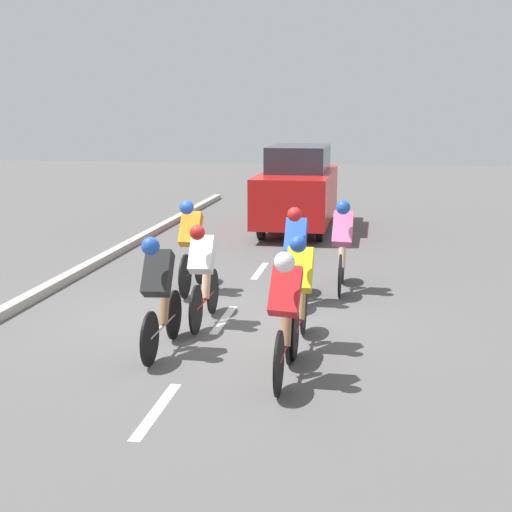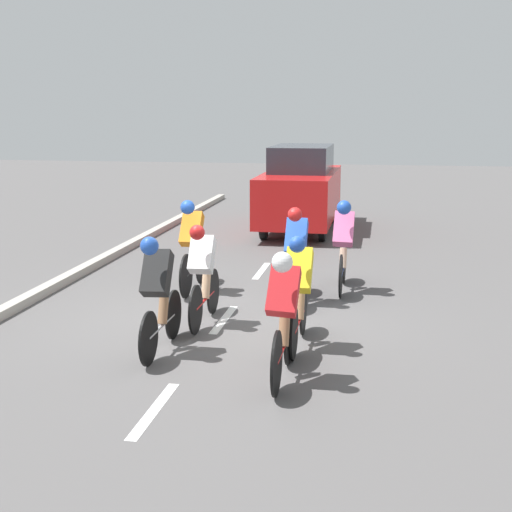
# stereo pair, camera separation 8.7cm
# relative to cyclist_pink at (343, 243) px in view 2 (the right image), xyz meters

# --- Properties ---
(ground_plane) EXTENTS (60.00, 60.00, 0.00)m
(ground_plane) POSITION_rel_cyclist_pink_xyz_m (1.58, 1.95, -0.81)
(ground_plane) COLOR #565454
(lane_stripe_near) EXTENTS (0.12, 1.40, 0.01)m
(lane_stripe_near) POSITION_rel_cyclist_pink_xyz_m (1.58, 5.15, -0.81)
(lane_stripe_near) COLOR white
(lane_stripe_near) RESTS_ON ground
(lane_stripe_mid) EXTENTS (0.12, 1.40, 0.01)m
(lane_stripe_mid) POSITION_rel_cyclist_pink_xyz_m (1.58, 1.95, -0.81)
(lane_stripe_mid) COLOR white
(lane_stripe_mid) RESTS_ON ground
(lane_stripe_far) EXTENTS (0.12, 1.40, 0.01)m
(lane_stripe_far) POSITION_rel_cyclist_pink_xyz_m (1.58, -1.25, -0.81)
(lane_stripe_far) COLOR white
(lane_stripe_far) RESTS_ON ground
(curb) EXTENTS (0.20, 27.79, 0.14)m
(curb) POSITION_rel_cyclist_pink_xyz_m (4.78, 1.95, -0.74)
(curb) COLOR #A8A399
(curb) RESTS_ON ground
(cyclist_pink) EXTENTS (0.34, 1.69, 1.55)m
(cyclist_pink) POSITION_rel_cyclist_pink_xyz_m (0.00, 0.00, 0.00)
(cyclist_pink) COLOR black
(cyclist_pink) RESTS_ON ground
(cyclist_red) EXTENTS (0.35, 1.68, 1.51)m
(cyclist_red) POSITION_rel_cyclist_pink_xyz_m (0.41, 4.14, -0.02)
(cyclist_red) COLOR black
(cyclist_red) RESTS_ON ground
(cyclist_white) EXTENTS (0.33, 1.67, 1.46)m
(cyclist_white) POSITION_rel_cyclist_pink_xyz_m (1.81, 2.23, -0.06)
(cyclist_white) COLOR black
(cyclist_white) RESTS_ON ground
(cyclist_black) EXTENTS (0.34, 1.67, 1.51)m
(cyclist_black) POSITION_rel_cyclist_pink_xyz_m (2.04, 3.49, -0.02)
(cyclist_black) COLOR black
(cyclist_black) RESTS_ON ground
(cyclist_blue) EXTENTS (0.32, 1.67, 1.54)m
(cyclist_blue) POSITION_rel_cyclist_pink_xyz_m (0.67, 0.87, -0.01)
(cyclist_blue) COLOR black
(cyclist_blue) RESTS_ON ground
(cyclist_orange) EXTENTS (0.32, 1.70, 1.55)m
(cyclist_orange) POSITION_rel_cyclist_pink_xyz_m (2.43, 0.47, 0.00)
(cyclist_orange) COLOR black
(cyclist_orange) RESTS_ON ground
(cyclist_yellow) EXTENTS (0.32, 1.64, 1.48)m
(cyclist_yellow) POSITION_rel_cyclist_pink_xyz_m (0.38, 2.99, -0.04)
(cyclist_yellow) COLOR black
(cyclist_yellow) RESTS_ON ground
(support_car) EXTENTS (1.70, 4.58, 2.09)m
(support_car) POSITION_rel_cyclist_pink_xyz_m (1.40, -5.99, 0.24)
(support_car) COLOR black
(support_car) RESTS_ON ground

